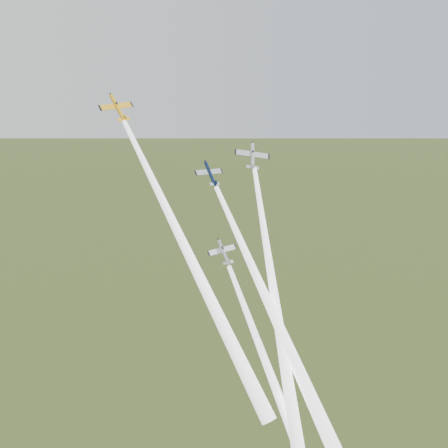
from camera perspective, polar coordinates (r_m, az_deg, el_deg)
plane_yellow at (r=117.10m, az=-10.75°, el=11.51°), size 9.45×7.73×7.27m
smoke_trail_yellow at (r=105.36m, az=-3.29°, el=-3.78°), size 14.17×41.27×51.00m
plane_navy at (r=115.05m, az=-1.42°, el=5.15°), size 7.46×6.32×6.36m
smoke_trail_navy at (r=108.16m, az=4.90°, el=-8.79°), size 9.10×36.52×44.20m
plane_silver_right at (r=122.02m, az=2.92°, el=6.92°), size 10.07×7.74×8.09m
smoke_trail_silver_right at (r=108.69m, az=5.68°, el=-10.71°), size 17.01×44.79×56.05m
plane_silver_low at (r=114.46m, az=-0.06°, el=-2.84°), size 7.42×5.60×6.25m
smoke_trail_silver_low at (r=110.94m, az=6.55°, el=-19.27°), size 6.33×42.03×50.82m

